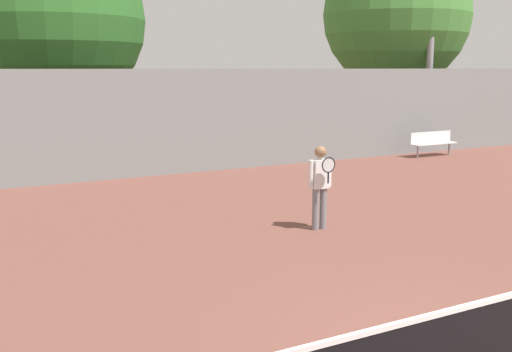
{
  "coord_description": "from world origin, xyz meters",
  "views": [
    {
      "loc": [
        -5.03,
        -3.71,
        3.21
      ],
      "look_at": [
        0.8,
        7.21,
        0.97
      ],
      "focal_mm": 42.0,
      "sensor_mm": 36.0,
      "label": 1
    }
  ],
  "objects": [
    {
      "name": "back_fence",
      "position": [
        0.0,
        13.43,
        1.59
      ],
      "size": [
        33.35,
        0.06,
        3.18
      ],
      "color": "gray",
      "rests_on": "ground_plane"
    },
    {
      "name": "light_pole_far_right",
      "position": [
        12.52,
        14.41,
        5.63
      ],
      "size": [
        0.9,
        0.6,
        9.71
      ],
      "color": "#939399",
      "rests_on": "ground_plane"
    },
    {
      "name": "tree_dark_dense",
      "position": [
        -1.22,
        17.92,
        4.81
      ],
      "size": [
        6.1,
        6.1,
        7.87
      ],
      "color": "brown",
      "rests_on": "ground_plane"
    },
    {
      "name": "tennis_player",
      "position": [
        1.61,
        6.0,
        0.96
      ],
      "size": [
        0.53,
        0.41,
        1.69
      ],
      "rotation": [
        0.0,
        0.0,
        0.01
      ],
      "color": "slate",
      "rests_on": "ground_plane"
    },
    {
      "name": "tree_green_broad",
      "position": [
        13.1,
        17.19,
        5.47
      ],
      "size": [
        6.39,
        6.39,
        8.68
      ],
      "color": "brown",
      "rests_on": "ground_plane"
    },
    {
      "name": "bench_courtside_far",
      "position": [
        10.99,
        12.51,
        0.57
      ],
      "size": [
        1.94,
        0.4,
        0.89
      ],
      "color": "white",
      "rests_on": "ground_plane"
    }
  ]
}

